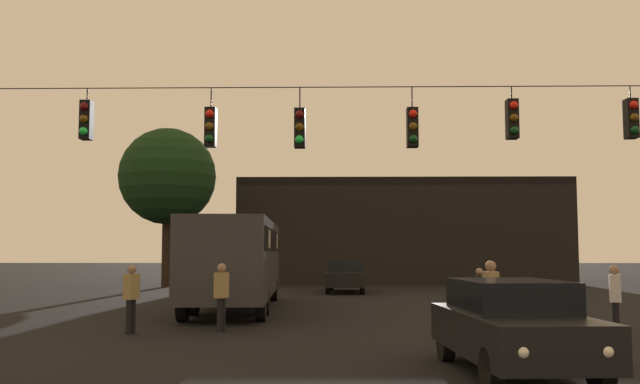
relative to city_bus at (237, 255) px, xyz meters
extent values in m
plane|color=black|center=(4.03, 5.78, -1.87)|extent=(168.00, 168.00, 0.00)
cylinder|color=black|center=(4.03, -7.61, 4.07)|extent=(18.16, 0.02, 0.02)
cylinder|color=black|center=(-2.62, -7.61, 3.91)|extent=(0.03, 0.03, 0.30)
cube|color=black|center=(-2.62, -7.61, 3.29)|extent=(0.26, 0.32, 0.95)
sphere|color=#510A0A|center=(-2.62, -7.79, 3.59)|extent=(0.20, 0.20, 0.20)
sphere|color=#5B3D0C|center=(-2.62, -7.79, 3.29)|extent=(0.20, 0.20, 0.20)
sphere|color=#1EE04C|center=(-2.62, -7.79, 2.99)|extent=(0.20, 0.20, 0.20)
cylinder|color=black|center=(0.40, -7.61, 3.82)|extent=(0.03, 0.03, 0.49)
cube|color=black|center=(0.40, -7.61, 3.10)|extent=(0.26, 0.32, 0.95)
sphere|color=red|center=(0.40, -7.79, 3.40)|extent=(0.20, 0.20, 0.20)
sphere|color=#5B3D0C|center=(0.40, -7.79, 3.10)|extent=(0.20, 0.20, 0.20)
sphere|color=#0C4219|center=(0.40, -7.79, 2.80)|extent=(0.20, 0.20, 0.20)
cylinder|color=black|center=(2.55, -7.61, 3.81)|extent=(0.03, 0.03, 0.51)
cube|color=black|center=(2.55, -7.61, 3.07)|extent=(0.26, 0.32, 0.95)
sphere|color=#510A0A|center=(2.55, -7.79, 3.37)|extent=(0.20, 0.20, 0.20)
sphere|color=#5B3D0C|center=(2.55, -7.79, 3.07)|extent=(0.20, 0.20, 0.20)
sphere|color=#1EE04C|center=(2.55, -7.79, 2.77)|extent=(0.20, 0.20, 0.20)
cylinder|color=black|center=(5.24, -7.61, 3.81)|extent=(0.03, 0.03, 0.51)
cube|color=black|center=(5.24, -7.61, 3.08)|extent=(0.26, 0.32, 0.95)
sphere|color=red|center=(5.24, -7.79, 3.38)|extent=(0.20, 0.20, 0.20)
sphere|color=#5B3D0C|center=(5.24, -7.79, 3.08)|extent=(0.20, 0.20, 0.20)
sphere|color=#0C4219|center=(5.24, -7.79, 2.78)|extent=(0.20, 0.20, 0.20)
cylinder|color=black|center=(7.63, -7.61, 3.91)|extent=(0.03, 0.03, 0.31)
cube|color=black|center=(7.63, -7.61, 3.27)|extent=(0.26, 0.32, 0.95)
sphere|color=red|center=(7.63, -7.79, 3.57)|extent=(0.20, 0.20, 0.20)
sphere|color=#5B3D0C|center=(7.63, -7.79, 3.27)|extent=(0.20, 0.20, 0.20)
sphere|color=#0C4219|center=(7.63, -7.79, 2.97)|extent=(0.20, 0.20, 0.20)
cylinder|color=black|center=(10.45, -7.61, 3.91)|extent=(0.03, 0.03, 0.31)
cube|color=black|center=(10.45, -7.61, 3.28)|extent=(0.26, 0.32, 0.95)
sphere|color=red|center=(10.45, -7.79, 3.58)|extent=(0.20, 0.20, 0.20)
sphere|color=#5B3D0C|center=(10.45, -7.79, 3.28)|extent=(0.20, 0.20, 0.20)
sphere|color=#0C4219|center=(10.45, -7.79, 2.98)|extent=(0.20, 0.20, 0.20)
cube|color=#2D2D33|center=(0.00, 0.01, -0.12)|extent=(2.95, 11.09, 2.50)
cube|color=black|center=(0.00, 0.01, 0.49)|extent=(2.96, 10.44, 0.70)
cylinder|color=black|center=(-1.27, 3.92, -1.37)|extent=(0.32, 1.01, 1.00)
cylinder|color=black|center=(0.95, 4.01, -1.37)|extent=(0.32, 1.01, 1.00)
cylinder|color=black|center=(-1.02, -2.24, -1.37)|extent=(0.32, 1.01, 1.00)
cylinder|color=black|center=(1.20, -2.14, -1.37)|extent=(0.32, 1.01, 1.00)
cylinder|color=black|center=(-0.94, -4.21, -1.37)|extent=(0.32, 1.01, 1.00)
cylinder|color=black|center=(1.28, -4.12, -1.37)|extent=(0.32, 1.01, 1.00)
cube|color=beige|center=(-0.14, 3.31, 0.49)|extent=(2.59, 0.90, 0.56)
cube|color=beige|center=(0.11, -2.74, 0.49)|extent=(2.59, 0.90, 0.56)
cube|color=black|center=(6.29, -12.52, -1.21)|extent=(2.10, 4.42, 0.68)
cube|color=black|center=(6.28, -12.37, -0.61)|extent=(1.74, 2.43, 0.52)
cylinder|color=black|center=(7.18, -13.88, -1.55)|extent=(0.26, 0.65, 0.64)
cylinder|color=black|center=(5.60, -13.99, -1.55)|extent=(0.26, 0.65, 0.64)
cylinder|color=black|center=(6.98, -11.05, -1.55)|extent=(0.26, 0.65, 0.64)
cylinder|color=black|center=(5.40, -11.16, -1.55)|extent=(0.26, 0.65, 0.64)
sphere|color=white|center=(7.01, -14.58, -1.21)|extent=(0.18, 0.18, 0.18)
sphere|color=white|center=(5.86, -14.66, -1.21)|extent=(0.18, 0.18, 0.18)
cube|color=black|center=(3.96, 9.74, -1.21)|extent=(2.00, 4.38, 0.68)
cube|color=black|center=(3.95, 9.59, -0.61)|extent=(1.69, 2.39, 0.52)
cylinder|color=black|center=(3.24, 11.19, -1.55)|extent=(0.25, 0.65, 0.64)
cylinder|color=black|center=(4.81, 11.12, -1.55)|extent=(0.25, 0.65, 0.64)
cylinder|color=black|center=(3.10, 8.36, -1.55)|extent=(0.25, 0.65, 0.64)
cylinder|color=black|center=(4.68, 8.28, -1.55)|extent=(0.25, 0.65, 0.64)
sphere|color=white|center=(3.48, 11.86, -1.21)|extent=(0.18, 0.18, 0.18)
sphere|color=white|center=(4.63, 11.81, -1.21)|extent=(0.18, 0.18, 0.18)
cylinder|color=black|center=(7.37, -4.80, -1.49)|extent=(0.14, 0.14, 0.76)
cylinder|color=black|center=(7.32, -4.95, -1.49)|extent=(0.14, 0.14, 0.76)
cube|color=black|center=(7.34, -4.88, -0.82)|extent=(0.35, 0.42, 0.57)
sphere|color=#8C6B51|center=(7.34, -4.88, -0.44)|extent=(0.21, 0.21, 0.21)
cylinder|color=black|center=(6.80, -8.83, -1.42)|extent=(0.14, 0.14, 0.89)
cylinder|color=black|center=(6.77, -8.67, -1.42)|extent=(0.14, 0.14, 0.89)
cube|color=#997F4C|center=(6.79, -8.75, -0.65)|extent=(0.30, 0.40, 0.66)
sphere|color=#8C6B51|center=(6.79, -8.75, -0.19)|extent=(0.24, 0.24, 0.24)
cylinder|color=black|center=(-1.60, -7.21, -1.45)|extent=(0.14, 0.14, 0.82)
cylinder|color=black|center=(-1.54, -7.06, -1.45)|extent=(0.14, 0.14, 0.82)
cube|color=#997F4C|center=(-1.57, -7.14, -0.73)|extent=(0.35, 0.42, 0.62)
sphere|color=#8C6B51|center=(-1.57, -7.14, -0.31)|extent=(0.22, 0.22, 0.22)
cylinder|color=black|center=(0.58, -6.62, -1.45)|extent=(0.14, 0.14, 0.84)
cylinder|color=black|center=(0.53, -6.77, -1.45)|extent=(0.14, 0.14, 0.84)
cube|color=#997F4C|center=(0.56, -6.69, -0.71)|extent=(0.34, 0.42, 0.63)
sphere|color=#8C6B51|center=(0.56, -6.69, -0.29)|extent=(0.23, 0.23, 0.23)
cylinder|color=black|center=(9.85, -7.80, -1.45)|extent=(0.14, 0.14, 0.83)
cylinder|color=black|center=(9.79, -7.95, -1.45)|extent=(0.14, 0.14, 0.83)
cube|color=silver|center=(9.82, -7.88, -0.72)|extent=(0.34, 0.42, 0.62)
sphere|color=#8C6B51|center=(9.82, -7.88, -0.30)|extent=(0.23, 0.23, 0.23)
cube|color=black|center=(7.71, 23.28, 1.12)|extent=(20.50, 11.11, 5.96)
cube|color=black|center=(7.71, 23.28, 4.35)|extent=(20.50, 11.11, 0.50)
cylinder|color=black|center=(-5.96, 14.57, 0.27)|extent=(0.50, 0.50, 4.27)
sphere|color=black|center=(-5.96, 14.57, 4.30)|extent=(5.42, 5.42, 5.42)
camera|label=1|loc=(3.35, -24.12, 0.15)|focal=39.10mm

